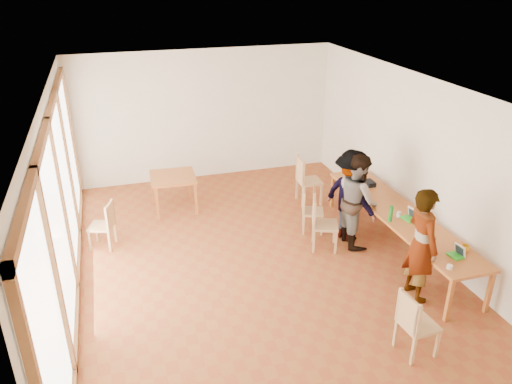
{
  "coord_description": "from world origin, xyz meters",
  "views": [
    {
      "loc": [
        -2.14,
        -7.05,
        4.7
      ],
      "look_at": [
        0.14,
        0.43,
        1.1
      ],
      "focal_mm": 35.0,
      "sensor_mm": 36.0,
      "label": 1
    }
  ],
  "objects": [
    {
      "name": "chair_mid",
      "position": [
        1.21,
        0.09,
        0.59
      ],
      "size": [
        0.59,
        0.59,
        0.52
      ],
      "rotation": [
        0.0,
        0.0,
        -0.38
      ],
      "color": "tan",
      "rests_on": "ground"
    },
    {
      "name": "wall_front",
      "position": [
        0.0,
        -4.0,
        1.5
      ],
      "size": [
        6.0,
        0.1,
        3.0
      ],
      "primitive_type": "cube",
      "color": "white",
      "rests_on": "ground"
    },
    {
      "name": "chair_near",
      "position": [
        1.27,
        -2.76,
        0.57
      ],
      "size": [
        0.46,
        0.46,
        0.5
      ],
      "rotation": [
        0.0,
        0.0,
        0.07
      ],
      "color": "tan",
      "rests_on": "ground"
    },
    {
      "name": "wall_back",
      "position": [
        0.0,
        4.0,
        1.5
      ],
      "size": [
        6.0,
        0.1,
        3.0
      ],
      "primitive_type": "cube",
      "color": "white",
      "rests_on": "ground"
    },
    {
      "name": "chair_empty",
      "position": [
        1.66,
        1.9,
        0.63
      ],
      "size": [
        0.5,
        0.5,
        0.54
      ],
      "rotation": [
        0.0,
        0.0,
        -0.05
      ],
      "color": "tan",
      "rests_on": "ground"
    },
    {
      "name": "person_mid",
      "position": [
        1.92,
        0.09,
        0.86
      ],
      "size": [
        0.72,
        0.89,
        1.72
      ],
      "primitive_type": "imported",
      "rotation": [
        0.0,
        0.0,
        1.48
      ],
      "color": "gray",
      "rests_on": "ground"
    },
    {
      "name": "laptop_far",
      "position": [
        2.42,
        0.96,
        0.8
      ],
      "size": [
        0.22,
        0.24,
        0.18
      ],
      "rotation": [
        0.0,
        0.0,
        -0.22
      ],
      "color": "green",
      "rests_on": "communal_table"
    },
    {
      "name": "pink_phone",
      "position": [
        2.25,
        1.12,
        0.76
      ],
      "size": [
        0.05,
        0.1,
        0.01
      ],
      "primitive_type": "cube",
      "color": "#BF3D5C",
      "rests_on": "communal_table"
    },
    {
      "name": "ground",
      "position": [
        0.0,
        0.0,
        0.0
      ],
      "size": [
        8.0,
        8.0,
        0.0
      ],
      "primitive_type": "plane",
      "color": "brown",
      "rests_on": "ground"
    },
    {
      "name": "black_pouch",
      "position": [
        2.57,
        0.81,
        0.8
      ],
      "size": [
        0.16,
        0.26,
        0.09
      ],
      "primitive_type": "cube",
      "color": "black",
      "rests_on": "communal_table"
    },
    {
      "name": "laptop_mid",
      "position": [
        2.55,
        -0.66,
        0.8
      ],
      "size": [
        0.24,
        0.26,
        0.2
      ],
      "rotation": [
        0.0,
        0.0,
        0.16
      ],
      "color": "green",
      "rests_on": "communal_table"
    },
    {
      "name": "wall_right",
      "position": [
        3.0,
        0.0,
        1.5
      ],
      "size": [
        0.1,
        8.0,
        3.0
      ],
      "primitive_type": "cube",
      "color": "white",
      "rests_on": "ground"
    },
    {
      "name": "person_near",
      "position": [
        2.06,
        -1.67,
        0.91
      ],
      "size": [
        0.45,
        0.67,
        1.81
      ],
      "primitive_type": "imported",
      "rotation": [
        0.0,
        0.0,
        1.55
      ],
      "color": "gray",
      "rests_on": "ground"
    },
    {
      "name": "person_far",
      "position": [
        1.88,
        0.26,
        0.87
      ],
      "size": [
        1.02,
        1.28,
        1.73
      ],
      "primitive_type": "imported",
      "rotation": [
        0.0,
        0.0,
        1.96
      ],
      "color": "gray",
      "rests_on": "ground"
    },
    {
      "name": "window_wall",
      "position": [
        -2.96,
        0.0,
        1.5
      ],
      "size": [
        0.1,
        8.0,
        3.0
      ],
      "primitive_type": "cube",
      "color": "white",
      "rests_on": "ground"
    },
    {
      "name": "chair_spare",
      "position": [
        -2.41,
        1.22,
        0.53
      ],
      "size": [
        0.52,
        0.52,
        0.46
      ],
      "rotation": [
        0.0,
        0.0,
        2.8
      ],
      "color": "tan",
      "rests_on": "ground"
    },
    {
      "name": "condiment_cup",
      "position": [
        2.23,
        -2.14,
        0.78
      ],
      "size": [
        0.08,
        0.08,
        0.06
      ],
      "primitive_type": "cylinder",
      "color": "white",
      "rests_on": "communal_table"
    },
    {
      "name": "chair_far",
      "position": [
        1.27,
        0.74,
        0.52
      ],
      "size": [
        0.51,
        0.51,
        0.45
      ],
      "rotation": [
        0.0,
        0.0,
        -0.37
      ],
      "color": "tan",
      "rests_on": "ground"
    },
    {
      "name": "yellow_mug",
      "position": [
        2.75,
        -1.8,
        0.8
      ],
      "size": [
        0.16,
        0.16,
        0.1
      ],
      "primitive_type": "imported",
      "rotation": [
        0.0,
        0.0,
        -0.32
      ],
      "color": "#F8AF0F",
      "rests_on": "communal_table"
    },
    {
      "name": "green_bottle",
      "position": [
        2.17,
        -0.63,
        0.89
      ],
      "size": [
        0.07,
        0.07,
        0.28
      ],
      "primitive_type": "cylinder",
      "color": "#167020",
      "rests_on": "communal_table"
    },
    {
      "name": "communal_table",
      "position": [
        2.5,
        -0.39,
        0.7
      ],
      "size": [
        0.8,
        4.0,
        0.75
      ],
      "color": "#BB6B29",
      "rests_on": "ground"
    },
    {
      "name": "ceiling",
      "position": [
        0.0,
        0.0,
        3.02
      ],
      "size": [
        6.0,
        8.0,
        0.04
      ],
      "primitive_type": "cube",
      "color": "white",
      "rests_on": "wall_back"
    },
    {
      "name": "laptop_near",
      "position": [
        2.55,
        -1.88,
        0.8
      ],
      "size": [
        0.21,
        0.24,
        0.18
      ],
      "rotation": [
        0.0,
        0.0,
        0.12
      ],
      "color": "green",
      "rests_on": "communal_table"
    },
    {
      "name": "clear_glass",
      "position": [
        2.4,
        -0.53,
        0.8
      ],
      "size": [
        0.07,
        0.07,
        0.09
      ],
      "primitive_type": "cylinder",
      "color": "silver",
      "rests_on": "communal_table"
    },
    {
      "name": "side_table",
      "position": [
        -1.04,
        2.4,
        0.67
      ],
      "size": [
        0.9,
        0.9,
        0.75
      ],
      "rotation": [
        0.0,
        0.0,
        -0.05
      ],
      "color": "#BB6B29",
      "rests_on": "ground"
    }
  ]
}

